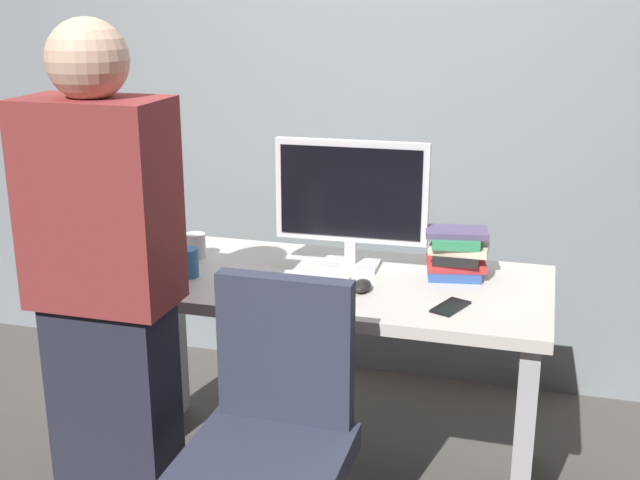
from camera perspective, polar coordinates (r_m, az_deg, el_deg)
The scene contains 12 objects.
ground_plane at distance 3.14m, azimuth 0.26°, elevation -15.73°, with size 9.00×9.00×0.00m, color #4C4742.
wall_back at distance 3.54m, azimuth 4.38°, elevation 13.74°, with size 6.40×0.10×3.00m, color gray.
desk at distance 2.89m, azimuth 0.27°, elevation -6.92°, with size 1.53×0.69×0.76m.
office_chair at distance 2.38m, azimuth -3.40°, elevation -15.33°, with size 0.52×0.52×0.94m.
person_at_desk at distance 2.41m, azimuth -14.63°, elevation -4.43°, with size 0.40×0.24×1.64m.
monitor at distance 2.84m, azimuth 2.19°, elevation 3.03°, with size 0.54×0.15×0.46m.
keyboard at distance 2.77m, azimuth -2.49°, elevation -2.72°, with size 0.43×0.13×0.02m, color white.
mouse at distance 2.68m, azimuth 2.94°, elevation -3.22°, with size 0.06×0.10×0.03m, color black.
cup_near_keyboard at distance 2.84m, azimuth -9.26°, elevation -1.57°, with size 0.08×0.08×0.10m, color #3372B2.
cup_by_monitor at distance 3.04m, azimuth -8.69°, elevation -0.38°, with size 0.07×0.07×0.09m, color silver.
book_stack at distance 2.83m, azimuth 9.49°, elevation -0.94°, with size 0.23×0.19×0.17m.
cell_phone at distance 2.57m, azimuth 9.11°, elevation -4.64°, with size 0.07×0.14×0.01m, color black.
Camera 1 is at (0.70, -2.55, 1.70)m, focal length 45.77 mm.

